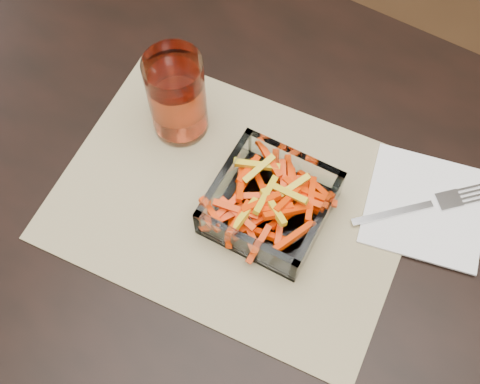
# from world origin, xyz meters

# --- Properties ---
(dining_table) EXTENTS (1.60, 0.90, 0.75)m
(dining_table) POSITION_xyz_m (0.00, 0.00, 0.66)
(dining_table) COLOR black
(dining_table) RESTS_ON ground
(placemat) EXTENTS (0.48, 0.37, 0.00)m
(placemat) POSITION_xyz_m (-0.11, 0.05, 0.75)
(placemat) COLOR tan
(placemat) RESTS_ON dining_table
(glass_bowl) EXTENTS (0.15, 0.15, 0.06)m
(glass_bowl) POSITION_xyz_m (-0.06, 0.06, 0.78)
(glass_bowl) COLOR white
(glass_bowl) RESTS_ON placemat
(tumbler) EXTENTS (0.08, 0.08, 0.13)m
(tumbler) POSITION_xyz_m (-0.23, 0.12, 0.82)
(tumbler) COLOR white
(tumbler) RESTS_ON placemat
(napkin) EXTENTS (0.18, 0.18, 0.00)m
(napkin) POSITION_xyz_m (0.11, 0.17, 0.76)
(napkin) COLOR white
(napkin) RESTS_ON placemat
(fork) EXTENTS (0.14, 0.14, 0.00)m
(fork) POSITION_xyz_m (0.11, 0.17, 0.76)
(fork) COLOR silver
(fork) RESTS_ON napkin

